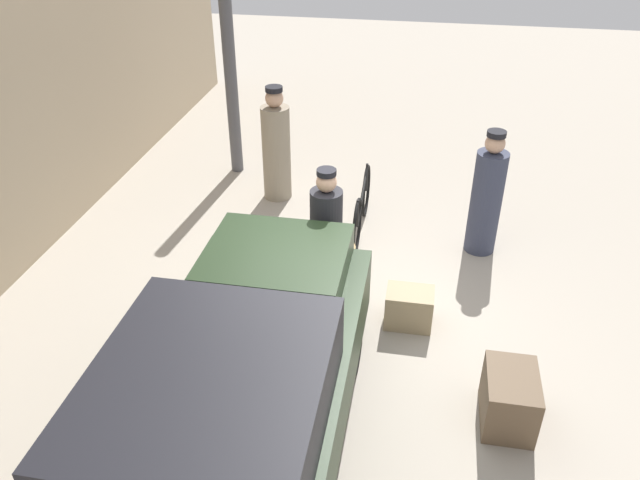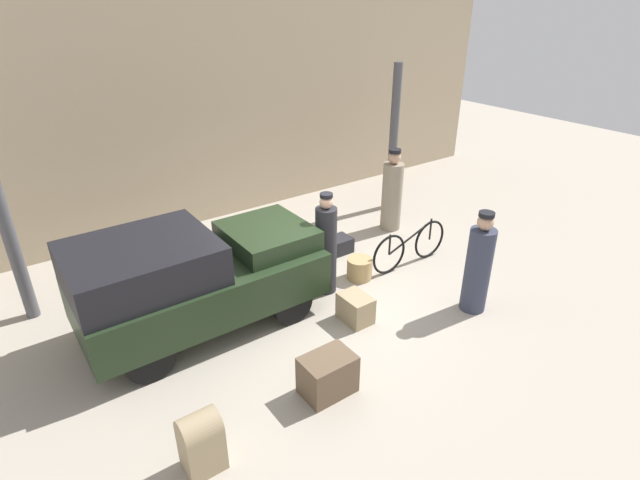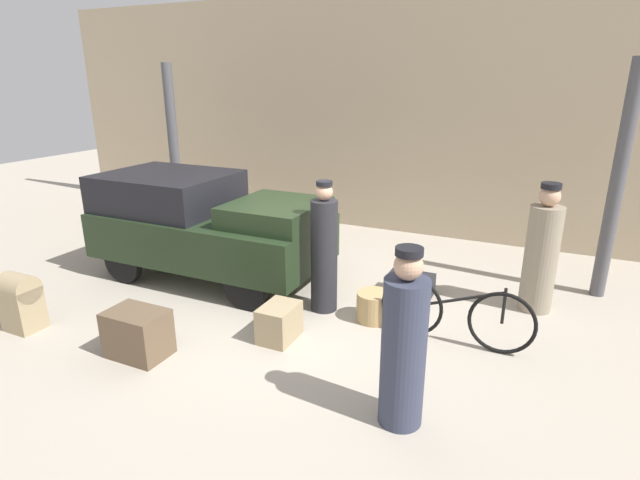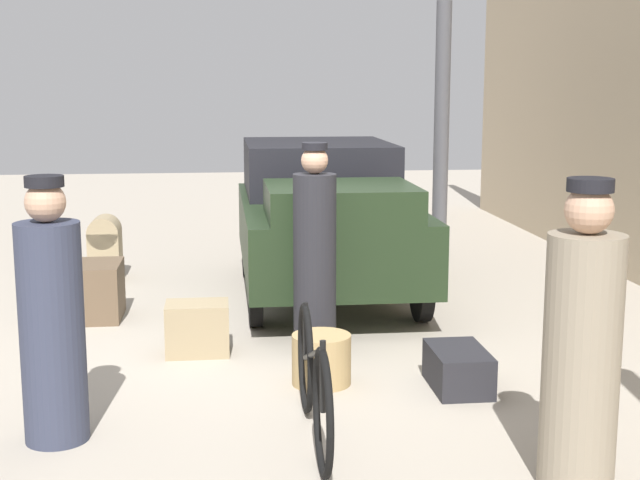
# 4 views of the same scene
# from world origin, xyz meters

# --- Properties ---
(ground_plane) EXTENTS (30.00, 30.00, 0.00)m
(ground_plane) POSITION_xyz_m (0.00, 0.00, 0.00)
(ground_plane) COLOR #A89E8E
(canopy_pillar_right) EXTENTS (0.19, 0.19, 3.23)m
(canopy_pillar_right) POSITION_xyz_m (3.65, 2.22, 1.62)
(canopy_pillar_right) COLOR #4C4C51
(canopy_pillar_right) RESTS_ON ground
(truck) EXTENTS (3.51, 1.72, 1.57)m
(truck) POSITION_xyz_m (-1.88, 0.48, 0.87)
(truck) COLOR black
(truck) RESTS_ON ground
(bicycle) EXTENTS (1.77, 0.04, 0.80)m
(bicycle) POSITION_xyz_m (2.04, -0.05, 0.38)
(bicycle) COLOR black
(bicycle) RESTS_ON ground
(wicker_basket) EXTENTS (0.44, 0.44, 0.38)m
(wicker_basket) POSITION_xyz_m (1.00, 0.12, 0.19)
(wicker_basket) COLOR tan
(wicker_basket) RESTS_ON ground
(porter_carrying_trunk) EXTENTS (0.35, 0.35, 1.75)m
(porter_carrying_trunk) POSITION_xyz_m (0.28, 0.15, 0.81)
(porter_carrying_trunk) COLOR #232328
(porter_carrying_trunk) RESTS_ON ground
(porter_standing_middle) EXTENTS (0.42, 0.42, 1.73)m
(porter_standing_middle) POSITION_xyz_m (2.86, 1.34, 0.78)
(porter_standing_middle) COLOR gray
(porter_standing_middle) RESTS_ON ground
(conductor_in_dark_uniform) EXTENTS (0.40, 0.40, 1.67)m
(conductor_in_dark_uniform) POSITION_xyz_m (1.86, -1.65, 0.76)
(conductor_in_dark_uniform) COLOR #33384C
(conductor_in_dark_uniform) RESTS_ON ground
(suitcase_black_upright) EXTENTS (0.38, 0.52, 0.43)m
(suitcase_black_upright) POSITION_xyz_m (0.14, -0.81, 0.22)
(suitcase_black_upright) COLOR #9E8966
(suitcase_black_upright) RESTS_ON ground
(suitcase_tan_flat) EXTENTS (0.63, 0.39, 0.30)m
(suitcase_tan_flat) POSITION_xyz_m (1.21, 1.11, 0.15)
(suitcase_tan_flat) COLOR #232328
(suitcase_tan_flat) RESTS_ON ground
(trunk_umber_medium) EXTENTS (0.66, 0.46, 0.53)m
(trunk_umber_medium) POSITION_xyz_m (-1.11, -1.79, 0.27)
(trunk_umber_medium) COLOR brown
(trunk_umber_medium) RESTS_ON ground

